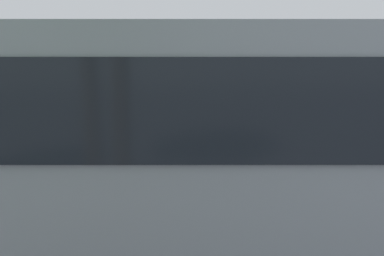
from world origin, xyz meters
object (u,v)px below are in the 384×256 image
at_px(parked_motorcycle_silver, 77,187).
at_px(tour_bus, 208,158).
at_px(stunt_motorcycle, 172,112).
at_px(spectator_right, 141,151).
at_px(traffic_cone, 246,141).
at_px(spectator_far_left, 302,157).
at_px(spectator_far_right, 92,148).
at_px(spectator_centre, 181,154).
at_px(spectator_left, 248,158).

bearing_deg(parked_motorcycle_silver, tour_bus, 138.16).
distance_m(parked_motorcycle_silver, stunt_motorcycle, 6.13).
relative_size(spectator_right, traffic_cone, 2.84).
height_order(spectator_right, traffic_cone, spectator_right).
height_order(spectator_far_left, stunt_motorcycle, stunt_motorcycle).
relative_size(tour_bus, spectator_right, 5.45).
relative_size(tour_bus, spectator_far_right, 5.44).
distance_m(tour_bus, spectator_right, 3.08).
distance_m(tour_bus, spectator_centre, 2.65).
xyz_separation_m(spectator_far_left, stunt_motorcycle, (3.13, -5.45, 0.05)).
bearing_deg(spectator_far_right, parked_motorcycle_silver, 81.70).
relative_size(spectator_centre, traffic_cone, 2.84).
xyz_separation_m(spectator_centre, parked_motorcycle_silver, (1.93, 0.28, -0.59)).
bearing_deg(spectator_centre, spectator_right, -12.38).
height_order(spectator_left, spectator_far_right, spectator_far_right).
relative_size(tour_bus, spectator_centre, 5.46).
height_order(spectator_far_left, traffic_cone, spectator_far_left).
xyz_separation_m(spectator_left, stunt_motorcycle, (2.09, -5.83, 0.00)).
bearing_deg(traffic_cone, spectator_right, 64.26).
bearing_deg(spectator_left, traffic_cone, -92.79).
relative_size(spectator_far_left, traffic_cone, 2.65).
xyz_separation_m(spectator_far_left, spectator_left, (1.04, 0.38, 0.05)).
bearing_deg(traffic_cone, spectator_centre, 73.18).
distance_m(tour_bus, traffic_cone, 7.58).
xyz_separation_m(tour_bus, spectator_centre, (0.58, -2.52, -0.57)).
bearing_deg(tour_bus, spectator_centre, -77.08).
distance_m(spectator_left, spectator_right, 2.05).
bearing_deg(spectator_right, spectator_far_right, -12.04).
bearing_deg(stunt_motorcycle, spectator_right, 90.61).
relative_size(spectator_left, spectator_far_right, 0.97).
bearing_deg(spectator_right, spectator_left, 172.52).
height_order(spectator_centre, stunt_motorcycle, stunt_motorcycle).
distance_m(spectator_left, spectator_far_right, 3.10).
bearing_deg(spectator_left, spectator_far_left, -159.82).
xyz_separation_m(spectator_far_right, traffic_cone, (-3.31, -4.49, -0.77)).
bearing_deg(tour_bus, traffic_cone, -96.93).
height_order(tour_bus, spectator_left, tour_bus).
distance_m(tour_bus, spectator_far_right, 3.82).
distance_m(spectator_centre, traffic_cone, 5.16).
bearing_deg(spectator_left, spectator_right, -7.48).
relative_size(spectator_far_right, parked_motorcycle_silver, 0.88).
xyz_separation_m(spectator_centre, traffic_cone, (-1.48, -4.89, -0.76)).
height_order(spectator_centre, traffic_cone, spectator_centre).
bearing_deg(traffic_cone, parked_motorcycle_silver, 56.60).
height_order(tour_bus, spectator_centre, tour_bus).
bearing_deg(traffic_cone, spectator_left, 87.21).
bearing_deg(parked_motorcycle_silver, stunt_motorcycle, -100.12).
bearing_deg(spectator_centre, stunt_motorcycle, -81.54).
relative_size(spectator_far_left, parked_motorcycle_silver, 0.82).
distance_m(spectator_left, spectator_centre, 1.24).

